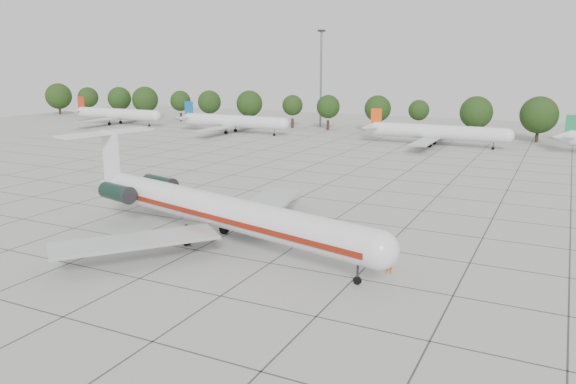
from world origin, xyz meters
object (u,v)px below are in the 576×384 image
main_airliner (209,208)px  bg_airliner_b (233,121)px  bg_airliner_c (437,132)px  ground_crew (389,263)px  floodlight_mast (321,73)px  bg_airliner_a (117,114)px

main_airliner → bg_airliner_b: 84.82m
main_airliner → bg_airliner_b: main_airliner is taller
bg_airliner_b → bg_airliner_c: size_ratio=1.00×
main_airliner → ground_crew: bearing=11.5°
ground_crew → bg_airliner_b: 96.26m
ground_crew → floodlight_mast: size_ratio=0.07×
bg_airliner_a → ground_crew: bearing=-37.0°
bg_airliner_b → floodlight_mast: bearing=60.7°
ground_crew → bg_airliner_b: size_ratio=0.07×
main_airliner → bg_airliner_b: bearing=134.2°
bg_airliner_c → floodlight_mast: bearing=147.9°
main_airliner → bg_airliner_a: 111.33m
bg_airliner_c → main_airliner: bearing=-95.2°
bg_airliner_b → bg_airliner_a: bearing=177.3°
ground_crew → bg_airliner_c: size_ratio=0.07×
main_airliner → bg_airliner_b: (-42.75, 73.26, -0.48)m
bg_airliner_c → floodlight_mast: floodlight_mast is taller
ground_crew → bg_airliner_b: (-61.45, 74.07, 1.96)m
ground_crew → bg_airliner_a: size_ratio=0.07×
main_airliner → bg_airliner_a: bearing=151.5°
ground_crew → bg_airliner_b: bearing=-79.8°
ground_crew → floodlight_mast: bearing=-93.3°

